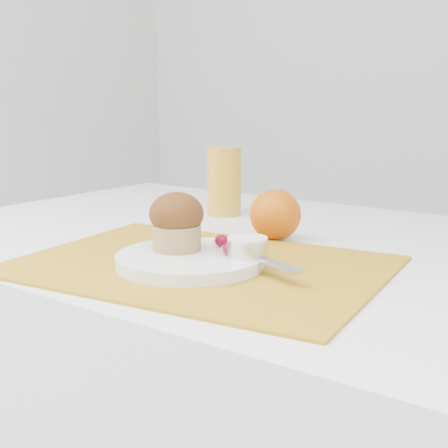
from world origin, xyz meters
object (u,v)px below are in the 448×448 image
Objects in this scene: orange at (275,215)px; muffin at (177,221)px; juice_glass at (224,181)px; table at (246,440)px; plate at (190,260)px.

muffin is at bearing -99.44° from orange.
juice_glass is 0.38m from muffin.
muffin reaches higher than table.
juice_glass is (-0.20, 0.35, 0.06)m from plate.
table is 5.79× the size of plate.
plate is at bearing -60.70° from juice_glass.
muffin reaches higher than plate.
plate is 0.06m from muffin.
orange is 0.63× the size of juice_glass.
muffin is at bearing 164.37° from plate.
orange reaches higher than table.
table is 14.06× the size of orange.
juice_glass reaches higher than orange.
orange is 0.21m from muffin.
muffin is (-0.04, -0.21, 0.02)m from orange.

